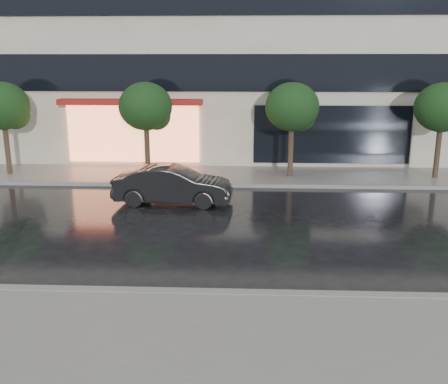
{
  "coord_description": "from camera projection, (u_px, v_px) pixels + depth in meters",
  "views": [
    {
      "loc": [
        1.12,
        -10.54,
        4.79
      ],
      "look_at": [
        0.56,
        2.36,
        1.4
      ],
      "focal_mm": 40.0,
      "sensor_mm": 36.0,
      "label": 1
    }
  ],
  "objects": [
    {
      "name": "ground",
      "position": [
        195.0,
        277.0,
        11.45
      ],
      "size": [
        120.0,
        120.0,
        0.0
      ],
      "primitive_type": "plane",
      "color": "black",
      "rests_on": "ground"
    },
    {
      "name": "sidewalk_near",
      "position": [
        176.0,
        355.0,
        8.29
      ],
      "size": [
        60.0,
        4.5,
        0.12
      ],
      "primitive_type": "cube",
      "color": "slate",
      "rests_on": "ground"
    },
    {
      "name": "sidewalk_far",
      "position": [
        219.0,
        175.0,
        21.34
      ],
      "size": [
        60.0,
        3.5,
        0.12
      ],
      "primitive_type": "cube",
      "color": "slate",
      "rests_on": "ground"
    },
    {
      "name": "curb_near",
      "position": [
        190.0,
        293.0,
        10.46
      ],
      "size": [
        60.0,
        0.25,
        0.14
      ],
      "primitive_type": "cube",
      "color": "gray",
      "rests_on": "ground"
    },
    {
      "name": "curb_far",
      "position": [
        217.0,
        185.0,
        19.64
      ],
      "size": [
        60.0,
        0.25,
        0.14
      ],
      "primitive_type": "cube",
      "color": "gray",
      "rests_on": "ground"
    },
    {
      "name": "tree_far_west",
      "position": [
        5.0,
        108.0,
        20.77
      ],
      "size": [
        2.2,
        2.2,
        3.99
      ],
      "color": "#33261C",
      "rests_on": "ground"
    },
    {
      "name": "tree_mid_west",
      "position": [
        147.0,
        108.0,
        20.52
      ],
      "size": [
        2.2,
        2.2,
        3.99
      ],
      "color": "#33261C",
      "rests_on": "ground"
    },
    {
      "name": "tree_mid_east",
      "position": [
        293.0,
        109.0,
        20.27
      ],
      "size": [
        2.2,
        2.2,
        3.99
      ],
      "color": "#33261C",
      "rests_on": "ground"
    },
    {
      "name": "tree_far_east",
      "position": [
        443.0,
        109.0,
        20.02
      ],
      "size": [
        2.2,
        2.2,
        3.99
      ],
      "color": "#33261C",
      "rests_on": "ground"
    },
    {
      "name": "parked_car",
      "position": [
        173.0,
        185.0,
        17.15
      ],
      "size": [
        4.11,
        1.64,
        1.33
      ],
      "primitive_type": "imported",
      "rotation": [
        0.0,
        0.0,
        1.51
      ],
      "color": "black",
      "rests_on": "ground"
    }
  ]
}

